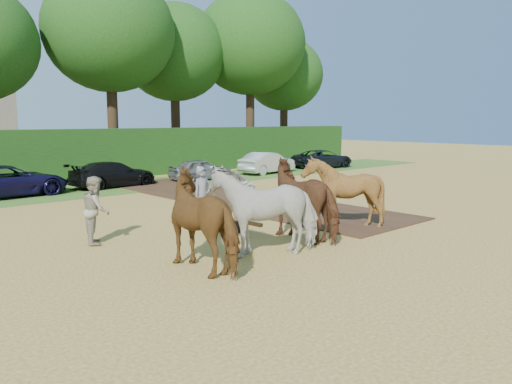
# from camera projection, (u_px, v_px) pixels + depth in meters

# --- Properties ---
(ground) EXTENTS (120.00, 120.00, 0.00)m
(ground) POSITION_uv_depth(u_px,v_px,m) (336.00, 228.00, 16.43)
(ground) COLOR gold
(ground) RESTS_ON ground
(earth_strip) EXTENTS (4.50, 17.00, 0.05)m
(earth_strip) POSITION_uv_depth(u_px,v_px,m) (234.00, 198.00, 22.53)
(earth_strip) COLOR #472D1C
(earth_strip) RESTS_ON ground
(grass_verge) EXTENTS (50.00, 5.00, 0.03)m
(grass_verge) POSITION_uv_depth(u_px,v_px,m) (129.00, 186.00, 26.64)
(grass_verge) COLOR #38601E
(grass_verge) RESTS_ON ground
(hedgerow) EXTENTS (46.00, 1.60, 3.00)m
(hedgerow) POSITION_uv_depth(u_px,v_px,m) (91.00, 154.00, 29.71)
(hedgerow) COLOR #14380F
(hedgerow) RESTS_ON ground
(spectator_near) EXTENTS (1.06, 1.17, 1.94)m
(spectator_near) POSITION_uv_depth(u_px,v_px,m) (96.00, 210.00, 14.24)
(spectator_near) COLOR #B5AC8E
(spectator_near) RESTS_ON ground
(plough_team) EXTENTS (7.73, 5.81, 2.37)m
(plough_team) POSITION_uv_depth(u_px,v_px,m) (285.00, 203.00, 14.17)
(plough_team) COLOR brown
(plough_team) RESTS_ON ground
(parked_cars) EXTENTS (36.66, 3.41, 1.48)m
(parked_cars) POSITION_uv_depth(u_px,v_px,m) (123.00, 174.00, 26.42)
(parked_cars) COLOR #ABAEB2
(parked_cars) RESTS_ON ground
(treeline) EXTENTS (48.70, 10.60, 14.21)m
(treeline) POSITION_uv_depth(u_px,v_px,m) (35.00, 28.00, 29.84)
(treeline) COLOR #382616
(treeline) RESTS_ON ground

